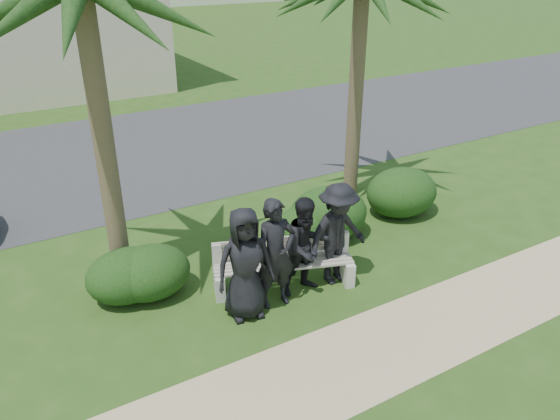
{
  "coord_description": "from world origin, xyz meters",
  "views": [
    {
      "loc": [
        -4.33,
        -6.34,
        5.15
      ],
      "look_at": [
        -0.0,
        1.0,
        1.03
      ],
      "focal_mm": 35.0,
      "sensor_mm": 36.0,
      "label": 1
    }
  ],
  "objects_px": {
    "man_a": "(245,264)",
    "man_b": "(276,254)",
    "man_d": "(337,234)",
    "man_c": "(306,246)",
    "park_bench": "(283,267)"
  },
  "relations": [
    {
      "from": "man_d",
      "to": "man_c",
      "type": "bearing_deg",
      "value": 173.96
    },
    {
      "from": "man_d",
      "to": "man_a",
      "type": "bearing_deg",
      "value": 177.74
    },
    {
      "from": "man_b",
      "to": "man_d",
      "type": "xyz_separation_m",
      "value": [
        1.2,
        0.06,
        -0.01
      ]
    },
    {
      "from": "man_a",
      "to": "man_b",
      "type": "xyz_separation_m",
      "value": [
        0.54,
        0.02,
        0.01
      ]
    },
    {
      "from": "park_bench",
      "to": "man_b",
      "type": "relative_size",
      "value": 1.37
    },
    {
      "from": "park_bench",
      "to": "man_a",
      "type": "distance_m",
      "value": 1.1
    },
    {
      "from": "man_a",
      "to": "man_c",
      "type": "relative_size",
      "value": 1.08
    },
    {
      "from": "man_a",
      "to": "man_b",
      "type": "relative_size",
      "value": 0.99
    },
    {
      "from": "park_bench",
      "to": "man_a",
      "type": "height_order",
      "value": "man_a"
    },
    {
      "from": "park_bench",
      "to": "man_b",
      "type": "bearing_deg",
      "value": -113.88
    },
    {
      "from": "man_a",
      "to": "man_d",
      "type": "relative_size",
      "value": 1.01
    },
    {
      "from": "man_a",
      "to": "man_b",
      "type": "distance_m",
      "value": 0.54
    },
    {
      "from": "man_c",
      "to": "man_d",
      "type": "relative_size",
      "value": 0.93
    },
    {
      "from": "man_c",
      "to": "man_b",
      "type": "bearing_deg",
      "value": -173.84
    },
    {
      "from": "man_d",
      "to": "park_bench",
      "type": "bearing_deg",
      "value": 155.77
    }
  ]
}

